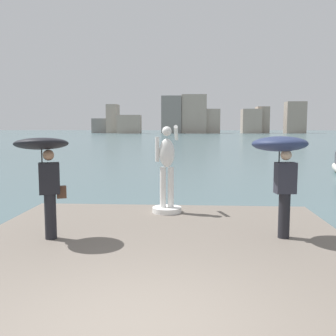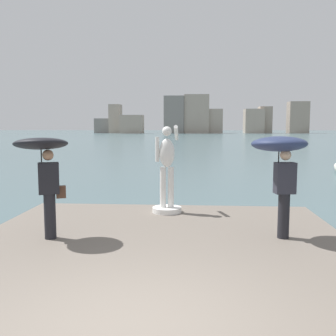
{
  "view_description": "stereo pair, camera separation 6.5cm",
  "coord_description": "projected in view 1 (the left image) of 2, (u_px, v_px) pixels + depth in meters",
  "views": [
    {
      "loc": [
        0.57,
        -3.88,
        2.57
      ],
      "look_at": [
        0.0,
        5.4,
        1.55
      ],
      "focal_mm": 40.87,
      "sensor_mm": 36.0,
      "label": 1
    },
    {
      "loc": [
        0.63,
        -3.88,
        2.57
      ],
      "look_at": [
        0.0,
        5.4,
        1.55
      ],
      "focal_mm": 40.87,
      "sensor_mm": 36.0,
      "label": 2
    }
  ],
  "objects": [
    {
      "name": "onlooker_left",
      "position": [
        44.0,
        160.0,
        7.25
      ],
      "size": [
        1.31,
        1.32,
        2.0
      ],
      "color": "black",
      "rests_on": "pier"
    },
    {
      "name": "ground_plane",
      "position": [
        186.0,
        149.0,
        43.85
      ],
      "size": [
        400.0,
        400.0,
        0.0
      ],
      "primitive_type": "plane",
      "color": "#4C666B"
    },
    {
      "name": "onlooker_right",
      "position": [
        281.0,
        156.0,
        7.32
      ],
      "size": [
        1.18,
        1.2,
        2.0
      ],
      "color": "black",
      "rests_on": "pier"
    },
    {
      "name": "pier",
      "position": [
        153.0,
        281.0,
        5.88
      ],
      "size": [
        7.29,
        9.5,
        0.4
      ],
      "primitive_type": "cube",
      "color": "#70665B",
      "rests_on": "ground"
    },
    {
      "name": "distant_skyline",
      "position": [
        200.0,
        118.0,
        138.97
      ],
      "size": [
        78.43,
        12.45,
        13.73
      ],
      "color": "gray",
      "rests_on": "ground"
    },
    {
      "name": "statue_white_figure",
      "position": [
        167.0,
        177.0,
        9.59
      ],
      "size": [
        0.74,
        0.93,
        2.2
      ],
      "color": "white",
      "rests_on": "pier"
    }
  ]
}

